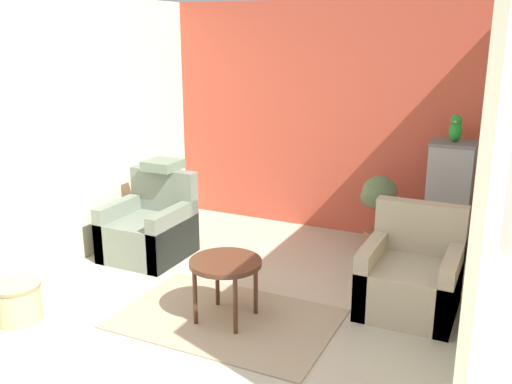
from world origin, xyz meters
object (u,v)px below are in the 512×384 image
at_px(coffee_table, 226,267).
at_px(armchair_right, 411,278).
at_px(wicker_basket, 17,301).
at_px(armchair_left, 150,230).
at_px(parrot, 456,129).
at_px(potted_plant, 379,204).
at_px(birdcage, 448,207).

height_order(coffee_table, armchair_right, armchair_right).
height_order(armchair_right, wicker_basket, armchair_right).
distance_m(armchair_left, armchair_right, 2.70).
relative_size(coffee_table, parrot, 2.16).
xyz_separation_m(potted_plant, wicker_basket, (-2.28, -2.76, -0.36)).
height_order(armchair_left, wicker_basket, armchair_left).
relative_size(birdcage, parrot, 4.60).
xyz_separation_m(armchair_left, parrot, (2.81, 1.19, 1.09)).
relative_size(potted_plant, wicker_basket, 2.08).
relative_size(coffee_table, wicker_basket, 1.45).
relative_size(coffee_table, armchair_left, 0.67).
bearing_deg(birdcage, coffee_table, -124.76).
distance_m(coffee_table, armchair_right, 1.57).
bearing_deg(potted_plant, birdcage, 3.37).
relative_size(birdcage, potted_plant, 1.49).
bearing_deg(armchair_right, potted_plant, 116.22).
distance_m(armchair_left, wicker_basket, 1.63).
xyz_separation_m(armchair_left, wicker_basket, (-0.16, -1.62, -0.11)).
bearing_deg(potted_plant, wicker_basket, -129.52).
height_order(coffee_table, wicker_basket, coffee_table).
bearing_deg(potted_plant, parrot, 3.55).
bearing_deg(armchair_left, coffee_table, -32.41).
bearing_deg(potted_plant, armchair_right, -63.78).
relative_size(coffee_table, armchair_right, 0.67).
distance_m(birdcage, wicker_basket, 4.11).
height_order(armchair_right, potted_plant, armchair_right).
distance_m(coffee_table, birdcage, 2.51).
bearing_deg(potted_plant, armchair_left, -151.60).
bearing_deg(armchair_right, birdcage, 84.70).
relative_size(armchair_left, potted_plant, 1.04).
distance_m(armchair_left, potted_plant, 2.42).
bearing_deg(birdcage, armchair_left, -157.13).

